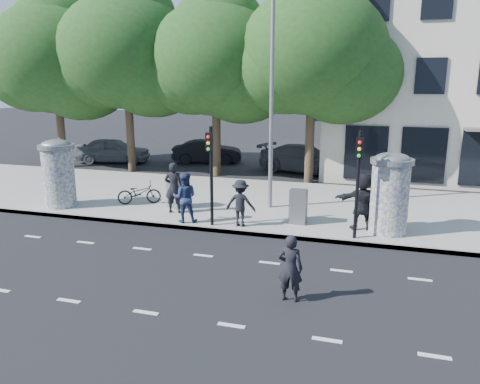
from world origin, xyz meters
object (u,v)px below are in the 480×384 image
(cabinet_left, at_px, (176,192))
(car_mid, at_px, (207,152))
(ped_a, at_px, (59,184))
(man_road, at_px, (290,268))
(ped_b, at_px, (174,188))
(ped_c, at_px, (185,197))
(ped_d, at_px, (241,203))
(car_right, at_px, (305,159))
(bicycle, at_px, (139,193))
(cabinet_right, at_px, (298,207))
(street_lamp, at_px, (271,87))
(ad_column_left, at_px, (58,172))
(car_left, at_px, (113,150))
(ad_column_right, at_px, (390,192))
(traffic_pole_near, at_px, (211,166))
(traffic_pole_far, at_px, (358,174))
(ped_f, at_px, (363,201))

(cabinet_left, distance_m, car_mid, 10.96)
(ped_a, bearing_deg, man_road, 132.73)
(ped_b, bearing_deg, cabinet_left, -79.15)
(ped_c, distance_m, ped_d, 2.01)
(man_road, height_order, car_mid, man_road)
(ped_d, relative_size, car_right, 0.31)
(bicycle, bearing_deg, ped_b, -140.08)
(car_mid, distance_m, car_right, 6.41)
(ped_d, height_order, cabinet_right, ped_d)
(cabinet_right, height_order, car_mid, car_mid)
(bicycle, height_order, car_mid, car_mid)
(street_lamp, relative_size, ped_b, 4.16)
(ad_column_left, xyz_separation_m, car_left, (-3.80, 10.15, -0.77))
(ped_c, xyz_separation_m, car_mid, (-3.73, 12.30, -0.34))
(ped_a, relative_size, car_mid, 0.37)
(ad_column_right, xyz_separation_m, ped_a, (-12.72, 0.17, -0.60))
(car_mid, bearing_deg, cabinet_left, 178.89)
(ped_d, bearing_deg, bicycle, -19.68)
(cabinet_left, distance_m, car_right, 9.96)
(traffic_pole_near, bearing_deg, cabinet_right, 21.28)
(car_left, bearing_deg, ped_b, -152.11)
(ped_a, bearing_deg, bicycle, 175.30)
(traffic_pole_near, distance_m, ped_d, 1.62)
(traffic_pole_far, bearing_deg, ped_a, 174.74)
(traffic_pole_far, height_order, ped_c, traffic_pole_far)
(traffic_pole_near, bearing_deg, car_mid, 110.94)
(ped_a, relative_size, ped_d, 0.98)
(ped_b, bearing_deg, car_right, -117.45)
(cabinet_right, relative_size, car_left, 0.27)
(bicycle, bearing_deg, car_right, -57.59)
(traffic_pole_far, distance_m, car_right, 11.67)
(ped_d, relative_size, cabinet_left, 1.28)
(ad_column_left, height_order, ped_d, ad_column_left)
(ped_f, xyz_separation_m, cabinet_left, (-7.10, 0.78, -0.34))
(traffic_pole_far, height_order, ped_b, traffic_pole_far)
(ped_f, distance_m, car_left, 18.24)
(traffic_pole_near, relative_size, traffic_pole_far, 1.00)
(cabinet_left, bearing_deg, ped_f, 17.51)
(traffic_pole_near, distance_m, cabinet_left, 3.16)
(ad_column_left, xyz_separation_m, street_lamp, (8.00, 2.13, 3.26))
(traffic_pole_near, height_order, ped_b, traffic_pole_near)
(bicycle, height_order, car_left, car_left)
(ped_a, xyz_separation_m, cabinet_right, (9.74, 0.02, -0.18))
(ped_f, distance_m, bicycle, 8.80)
(ad_column_left, bearing_deg, traffic_pole_far, -3.55)
(man_road, relative_size, bicycle, 0.94)
(traffic_pole_near, bearing_deg, cabinet_left, 139.61)
(ped_f, bearing_deg, man_road, 65.67)
(ped_c, height_order, cabinet_right, ped_c)
(traffic_pole_near, distance_m, cabinet_right, 3.36)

